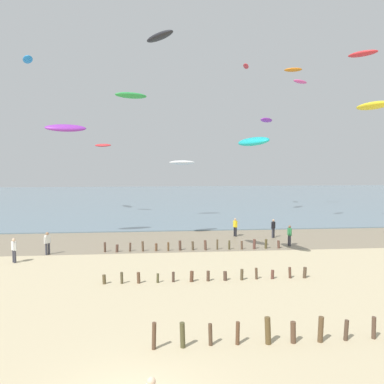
{
  "coord_description": "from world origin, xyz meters",
  "views": [
    {
      "loc": [
        0.77,
        -10.16,
        6.9
      ],
      "look_at": [
        2.88,
        12.32,
        5.13
      ],
      "focal_mm": 35.49,
      "sensor_mm": 36.0,
      "label": 1
    }
  ],
  "objects_px": {
    "kite_aloft_3": "(373,106)",
    "kite_aloft_5": "(300,82)",
    "kite_aloft_8": "(246,66)",
    "kite_aloft_10": "(103,145)",
    "kite_aloft_4": "(66,128)",
    "kite_aloft_6": "(253,141)",
    "kite_aloft_2": "(28,59)",
    "kite_aloft_0": "(131,95)",
    "kite_aloft_1": "(293,70)",
    "person_far_down_beach": "(14,250)",
    "kite_aloft_7": "(266,120)",
    "kite_aloft_12": "(160,36)",
    "person_nearest_camera": "(47,243)",
    "kite_aloft_9": "(182,163)",
    "person_left_flank": "(289,235)",
    "person_by_waterline": "(235,227)",
    "kite_aloft_11": "(363,54)",
    "person_mid_beach": "(273,228)"
  },
  "relations": [
    {
      "from": "kite_aloft_3",
      "to": "kite_aloft_5",
      "type": "height_order",
      "value": "kite_aloft_5"
    },
    {
      "from": "kite_aloft_8",
      "to": "kite_aloft_10",
      "type": "xyz_separation_m",
      "value": [
        -19.35,
        -2.41,
        -11.08
      ]
    },
    {
      "from": "kite_aloft_4",
      "to": "kite_aloft_6",
      "type": "height_order",
      "value": "kite_aloft_4"
    },
    {
      "from": "kite_aloft_2",
      "to": "kite_aloft_3",
      "type": "bearing_deg",
      "value": 36.33
    },
    {
      "from": "kite_aloft_0",
      "to": "kite_aloft_1",
      "type": "bearing_deg",
      "value": 24.29
    },
    {
      "from": "person_far_down_beach",
      "to": "kite_aloft_2",
      "type": "bearing_deg",
      "value": 104.45
    },
    {
      "from": "kite_aloft_7",
      "to": "kite_aloft_1",
      "type": "bearing_deg",
      "value": -17.66
    },
    {
      "from": "kite_aloft_4",
      "to": "kite_aloft_12",
      "type": "relative_size",
      "value": 1.34
    },
    {
      "from": "person_far_down_beach",
      "to": "kite_aloft_2",
      "type": "relative_size",
      "value": 0.48
    },
    {
      "from": "person_nearest_camera",
      "to": "kite_aloft_12",
      "type": "xyz_separation_m",
      "value": [
        8.4,
        -4.81,
        13.68
      ]
    },
    {
      "from": "kite_aloft_5",
      "to": "kite_aloft_4",
      "type": "bearing_deg",
      "value": 160.94
    },
    {
      "from": "kite_aloft_2",
      "to": "kite_aloft_10",
      "type": "xyz_separation_m",
      "value": [
        8.66,
        1.3,
        -10.31
      ]
    },
    {
      "from": "kite_aloft_8",
      "to": "kite_aloft_2",
      "type": "bearing_deg",
      "value": 109.58
    },
    {
      "from": "kite_aloft_6",
      "to": "kite_aloft_1",
      "type": "bearing_deg",
      "value": -46.49
    },
    {
      "from": "kite_aloft_2",
      "to": "kite_aloft_9",
      "type": "xyz_separation_m",
      "value": [
        18.71,
        -2.45,
        -12.55
      ]
    },
    {
      "from": "kite_aloft_1",
      "to": "person_left_flank",
      "type": "bearing_deg",
      "value": -93.63
    },
    {
      "from": "kite_aloft_0",
      "to": "kite_aloft_4",
      "type": "xyz_separation_m",
      "value": [
        -5.85,
        2.76,
        -2.41
      ]
    },
    {
      "from": "person_by_waterline",
      "to": "kite_aloft_12",
      "type": "distance_m",
      "value": 18.59
    },
    {
      "from": "kite_aloft_9",
      "to": "kite_aloft_10",
      "type": "relative_size",
      "value": 1.38
    },
    {
      "from": "person_nearest_camera",
      "to": "person_by_waterline",
      "type": "bearing_deg",
      "value": 20.03
    },
    {
      "from": "kite_aloft_4",
      "to": "kite_aloft_6",
      "type": "distance_m",
      "value": 17.03
    },
    {
      "from": "person_by_waterline",
      "to": "kite_aloft_10",
      "type": "height_order",
      "value": "kite_aloft_10"
    },
    {
      "from": "person_by_waterline",
      "to": "kite_aloft_12",
      "type": "xyz_separation_m",
      "value": [
        -7.03,
        -10.44,
        13.68
      ]
    },
    {
      "from": "kite_aloft_6",
      "to": "kite_aloft_8",
      "type": "relative_size",
      "value": 1.34
    },
    {
      "from": "person_far_down_beach",
      "to": "kite_aloft_11",
      "type": "xyz_separation_m",
      "value": [
        30.62,
        10.74,
        16.92
      ]
    },
    {
      "from": "kite_aloft_2",
      "to": "kite_aloft_3",
      "type": "relative_size",
      "value": 1.08
    },
    {
      "from": "person_by_waterline",
      "to": "kite_aloft_2",
      "type": "xyz_separation_m",
      "value": [
        -22.84,
        14.61,
        18.51
      ]
    },
    {
      "from": "person_left_flank",
      "to": "kite_aloft_8",
      "type": "xyz_separation_m",
      "value": [
        1.54,
        22.68,
        19.27
      ]
    },
    {
      "from": "kite_aloft_0",
      "to": "kite_aloft_10",
      "type": "height_order",
      "value": "kite_aloft_0"
    },
    {
      "from": "kite_aloft_2",
      "to": "kite_aloft_1",
      "type": "bearing_deg",
      "value": 74.83
    },
    {
      "from": "person_nearest_camera",
      "to": "kite_aloft_3",
      "type": "height_order",
      "value": "kite_aloft_3"
    },
    {
      "from": "person_left_flank",
      "to": "kite_aloft_12",
      "type": "height_order",
      "value": "kite_aloft_12"
    },
    {
      "from": "person_nearest_camera",
      "to": "kite_aloft_2",
      "type": "xyz_separation_m",
      "value": [
        -7.41,
        20.23,
        18.51
      ]
    },
    {
      "from": "kite_aloft_3",
      "to": "kite_aloft_12",
      "type": "xyz_separation_m",
      "value": [
        -16.31,
        -3.99,
        3.37
      ]
    },
    {
      "from": "person_left_flank",
      "to": "kite_aloft_9",
      "type": "distance_m",
      "value": 19.21
    },
    {
      "from": "person_by_waterline",
      "to": "kite_aloft_1",
      "type": "distance_m",
      "value": 28.41
    },
    {
      "from": "kite_aloft_8",
      "to": "kite_aloft_11",
      "type": "height_order",
      "value": "kite_aloft_8"
    },
    {
      "from": "kite_aloft_5",
      "to": "kite_aloft_6",
      "type": "relative_size",
      "value": 0.67
    },
    {
      "from": "kite_aloft_12",
      "to": "kite_aloft_9",
      "type": "bearing_deg",
      "value": -41.45
    },
    {
      "from": "person_by_waterline",
      "to": "kite_aloft_9",
      "type": "bearing_deg",
      "value": 108.75
    },
    {
      "from": "person_left_flank",
      "to": "kite_aloft_4",
      "type": "bearing_deg",
      "value": 167.53
    },
    {
      "from": "person_mid_beach",
      "to": "kite_aloft_3",
      "type": "xyz_separation_m",
      "value": [
        5.94,
        -5.48,
        10.31
      ]
    },
    {
      "from": "person_mid_beach",
      "to": "kite_aloft_10",
      "type": "xyz_separation_m",
      "value": [
        -17.51,
        16.87,
        8.19
      ]
    },
    {
      "from": "kite_aloft_10",
      "to": "kite_aloft_11",
      "type": "xyz_separation_m",
      "value": [
        27.72,
        -12.92,
        8.73
      ]
    },
    {
      "from": "kite_aloft_7",
      "to": "kite_aloft_9",
      "type": "height_order",
      "value": "kite_aloft_7"
    },
    {
      "from": "kite_aloft_1",
      "to": "kite_aloft_8",
      "type": "relative_size",
      "value": 0.99
    },
    {
      "from": "person_nearest_camera",
      "to": "kite_aloft_4",
      "type": "bearing_deg",
      "value": 86.8
    },
    {
      "from": "kite_aloft_1",
      "to": "kite_aloft_10",
      "type": "height_order",
      "value": "kite_aloft_1"
    },
    {
      "from": "person_left_flank",
      "to": "kite_aloft_7",
      "type": "relative_size",
      "value": 0.56
    },
    {
      "from": "person_by_waterline",
      "to": "kite_aloft_3",
      "type": "bearing_deg",
      "value": -34.82
    }
  ]
}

